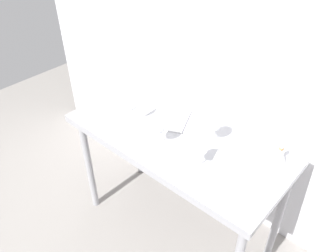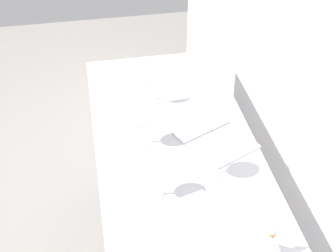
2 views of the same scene
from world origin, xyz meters
TOP-DOWN VIEW (x-y plane):
  - ground_plane at (0.00, 0.00)m, footprint 6.00×6.00m
  - back_wall at (0.00, 0.49)m, footprint 3.80×0.04m
  - steel_counter at (0.00, -0.01)m, footprint 1.40×0.65m
  - wine_glass_near_right at (0.26, -0.14)m, footprint 0.08×0.08m
  - wine_glass_near_center at (-0.03, -0.14)m, footprint 0.09×0.09m
  - wine_glass_near_left at (-0.32, -0.06)m, footprint 0.10×0.10m
  - wine_glass_far_right at (0.19, 0.09)m, footprint 0.09×0.09m
  - open_notebook at (-0.04, 0.14)m, footprint 0.44×0.38m
  - tasting_sheet_upper at (0.40, -0.05)m, footprint 0.26×0.30m
  - tasting_sheet_lower at (-0.39, 0.12)m, footprint 0.20×0.26m
  - decanter_funnel at (0.57, 0.18)m, footprint 0.09×0.09m

SIDE VIEW (x-z plane):
  - ground_plane at x=0.00m, z-range 0.00..0.00m
  - steel_counter at x=0.00m, z-range 0.34..1.24m
  - tasting_sheet_upper at x=0.40m, z-range 0.90..0.90m
  - tasting_sheet_lower at x=-0.39m, z-range 0.90..0.90m
  - open_notebook at x=-0.04m, z-range 0.90..0.91m
  - decanter_funnel at x=0.57m, z-range 0.87..1.02m
  - wine_glass_near_right at x=0.26m, z-range 0.94..1.11m
  - wine_glass_far_right at x=0.19m, z-range 0.94..1.11m
  - wine_glass_near_center at x=-0.03m, z-range 0.94..1.11m
  - wine_glass_near_left at x=-0.32m, z-range 0.94..1.12m
  - back_wall at x=0.00m, z-range 0.00..2.60m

